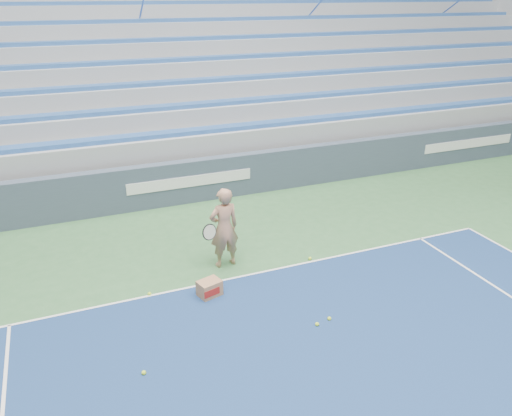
# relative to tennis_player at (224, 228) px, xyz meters

# --- Properties ---
(sponsor_barrier) EXTENTS (30.00, 0.32, 1.10)m
(sponsor_barrier) POSITION_rel_tennis_player_xyz_m (0.23, 3.45, -0.27)
(sponsor_barrier) COLOR #3A4759
(sponsor_barrier) RESTS_ON ground
(bleachers) EXTENTS (31.00, 9.15, 7.30)m
(bleachers) POSITION_rel_tennis_player_xyz_m (0.23, 9.16, 1.54)
(bleachers) COLOR #94989C
(bleachers) RESTS_ON ground
(tennis_player) EXTENTS (0.92, 0.84, 1.63)m
(tennis_player) POSITION_rel_tennis_player_xyz_m (0.00, 0.00, 0.00)
(tennis_player) COLOR tan
(tennis_player) RESTS_ON ground
(ball_box) EXTENTS (0.46, 0.40, 0.30)m
(ball_box) POSITION_rel_tennis_player_xyz_m (-0.60, -0.93, -0.67)
(ball_box) COLOR #A3724E
(ball_box) RESTS_ON ground
(tennis_ball_0) EXTENTS (0.07, 0.07, 0.07)m
(tennis_ball_0) POSITION_rel_tennis_player_xyz_m (-2.07, -2.50, -0.78)
(tennis_ball_0) COLOR #CAF031
(tennis_ball_0) RESTS_ON ground
(tennis_ball_1) EXTENTS (0.07, 0.07, 0.07)m
(tennis_ball_1) POSITION_rel_tennis_player_xyz_m (1.01, -2.38, -0.78)
(tennis_ball_1) COLOR #CAF031
(tennis_ball_1) RESTS_ON ground
(tennis_ball_2) EXTENTS (0.07, 0.07, 0.07)m
(tennis_ball_2) POSITION_rel_tennis_player_xyz_m (0.75, -2.44, -0.78)
(tennis_ball_2) COLOR #CAF031
(tennis_ball_2) RESTS_ON ground
(tennis_ball_3) EXTENTS (0.07, 0.07, 0.07)m
(tennis_ball_3) POSITION_rel_tennis_player_xyz_m (1.66, -0.46, -0.78)
(tennis_ball_3) COLOR #CAF031
(tennis_ball_3) RESTS_ON ground
(tennis_ball_4) EXTENTS (0.07, 0.07, 0.07)m
(tennis_ball_4) POSITION_rel_tennis_player_xyz_m (-1.60, -0.52, -0.78)
(tennis_ball_4) COLOR #CAF031
(tennis_ball_4) RESTS_ON ground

